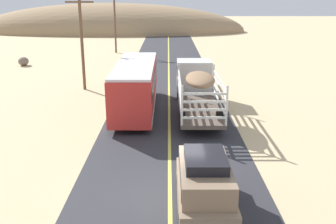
# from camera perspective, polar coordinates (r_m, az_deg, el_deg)

# --- Properties ---
(ground_plane) EXTENTS (240.00, 240.00, 0.00)m
(ground_plane) POSITION_cam_1_polar(r_m,az_deg,el_deg) (15.70, 0.08, -12.30)
(ground_plane) COLOR #CCB284
(road_surface) EXTENTS (8.00, 120.00, 0.02)m
(road_surface) POSITION_cam_1_polar(r_m,az_deg,el_deg) (15.70, 0.08, -12.26)
(road_surface) COLOR #2D2D33
(road_surface) RESTS_ON ground
(road_centre_line) EXTENTS (0.16, 117.60, 0.00)m
(road_centre_line) POSITION_cam_1_polar(r_m,az_deg,el_deg) (15.69, 0.08, -12.23)
(road_centre_line) COLOR #D8CC4C
(road_centre_line) RESTS_ON road_surface
(suv_near) EXTENTS (1.90, 4.62, 2.29)m
(suv_near) POSITION_cam_1_polar(r_m,az_deg,el_deg) (14.20, 5.16, -10.48)
(suv_near) COLOR #8C7259
(suv_near) RESTS_ON road_surface
(livestock_truck) EXTENTS (2.53, 9.70, 3.02)m
(livestock_truck) POSITION_cam_1_polar(r_m,az_deg,el_deg) (26.96, 3.90, 4.40)
(livestock_truck) COLOR silver
(livestock_truck) RESTS_ON road_surface
(bus) EXTENTS (2.54, 10.00, 3.21)m
(bus) POSITION_cam_1_polar(r_m,az_deg,el_deg) (26.13, -4.97, 3.87)
(bus) COLOR red
(bus) RESTS_ON road_surface
(power_pole_mid) EXTENTS (2.20, 0.24, 7.58)m
(power_pole_mid) POSITION_cam_1_polar(r_m,az_deg,el_deg) (32.39, -12.74, 10.28)
(power_pole_mid) COLOR brown
(power_pole_mid) RESTS_ON ground
(power_pole_far) EXTENTS (2.20, 0.24, 7.91)m
(power_pole_far) POSITION_cam_1_polar(r_m,az_deg,el_deg) (52.36, -8.01, 13.18)
(power_pole_far) COLOR brown
(power_pole_far) RESTS_ON ground
(boulder_mid_field) EXTENTS (1.09, 1.38, 0.93)m
(boulder_mid_field) POSITION_cam_1_polar(r_m,az_deg,el_deg) (45.82, -20.62, 6.95)
(boulder_mid_field) COLOR #756656
(boulder_mid_field) RESTS_ON ground
(distant_hill) EXTENTS (54.72, 20.95, 11.31)m
(distant_hill) POSITION_cam_1_polar(r_m,az_deg,el_deg) (81.92, -8.70, 11.55)
(distant_hill) COLOR #997C5A
(distant_hill) RESTS_ON ground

